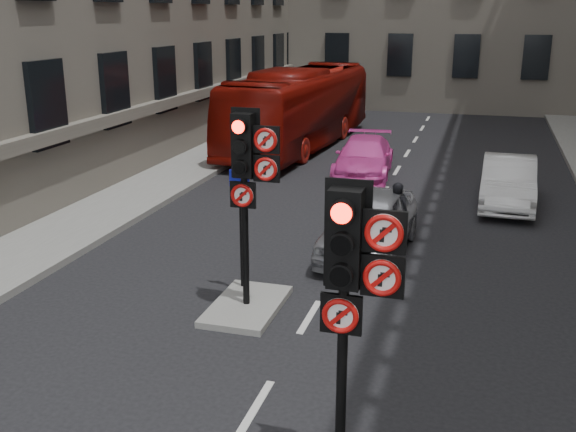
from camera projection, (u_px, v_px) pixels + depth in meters
The scene contains 11 objects.
pavement_left at pixel (138, 189), 20.43m from camera, with size 3.00×50.00×0.16m, color gray.
centre_island at pixel (247, 306), 12.41m from camera, with size 1.20×2.00×0.12m, color gray.
signal_near at pixel (352, 271), 7.27m from camera, with size 0.91×0.40×3.58m.
signal_far at pixel (248, 166), 11.60m from camera, with size 0.91×0.40×3.58m.
car_silver at pixel (370, 222), 15.12m from camera, with size 1.69×4.19×1.43m, color #A4A6AC.
car_white at pixel (508, 182), 18.84m from camera, with size 1.43×4.10×1.35m, color silver.
car_pink at pixel (364, 158), 22.14m from camera, with size 1.76×4.34×1.26m, color #E844AC.
bus_red at pixel (300, 108), 26.74m from camera, with size 2.62×11.18×3.12m, color maroon.
motorcycle at pixel (340, 237), 14.86m from camera, with size 0.45×1.60×0.96m, color black.
motorcyclist at pixel (396, 214), 15.54m from camera, with size 0.56×0.37×1.53m, color black.
info_sign at pixel (241, 213), 12.71m from camera, with size 0.40×0.14×2.33m.
Camera 1 is at (2.72, -5.70, 5.29)m, focal length 42.00 mm.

